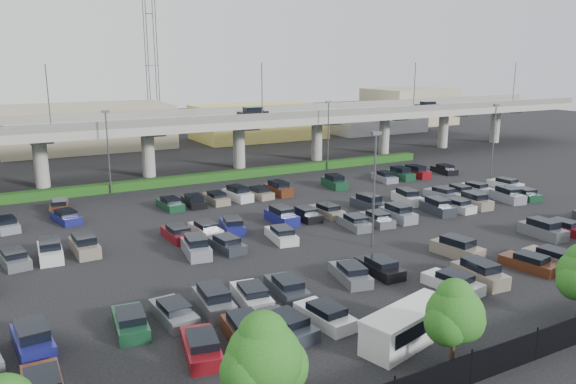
{
  "coord_description": "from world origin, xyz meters",
  "views": [
    {
      "loc": [
        -29.63,
        -45.98,
        16.28
      ],
      "look_at": [
        -0.43,
        6.72,
        2.0
      ],
      "focal_mm": 35.0,
      "sensor_mm": 36.0,
      "label": 1
    }
  ],
  "objects": [
    {
      "name": "hedge",
      "position": [
        0.0,
        25.0,
        0.55
      ],
      "size": [
        66.0,
        1.6,
        1.1
      ],
      "primitive_type": "cube",
      "color": "#173F12",
      "rests_on": "ground"
    },
    {
      "name": "tree_row",
      "position": [
        0.7,
        -26.53,
        3.52
      ],
      "size": [
        65.07,
        3.66,
        5.94
      ],
      "color": "#332316",
      "rests_on": "ground"
    },
    {
      "name": "overpass",
      "position": [
        -0.21,
        31.97,
        6.97
      ],
      "size": [
        150.0,
        13.0,
        15.8
      ],
      "color": "gray",
      "rests_on": "ground"
    },
    {
      "name": "light_poles",
      "position": [
        -4.13,
        2.0,
        6.24
      ],
      "size": [
        66.9,
        48.38,
        10.3
      ],
      "color": "#48494D",
      "rests_on": "ground"
    },
    {
      "name": "parked_cars",
      "position": [
        0.23,
        -3.58,
        0.62
      ],
      "size": [
        62.95,
        41.67,
        1.67
      ],
      "color": "gray",
      "rests_on": "ground"
    },
    {
      "name": "comm_tower",
      "position": [
        4.0,
        74.0,
        15.61
      ],
      "size": [
        2.4,
        2.4,
        30.0
      ],
      "color": "#48494D",
      "rests_on": "ground"
    },
    {
      "name": "shuttle_bus",
      "position": [
        -8.87,
        -23.04,
        1.16
      ],
      "size": [
        7.01,
        3.89,
        2.14
      ],
      "color": "silver",
      "rests_on": "ground"
    },
    {
      "name": "ground",
      "position": [
        0.0,
        0.0,
        0.0
      ],
      "size": [
        280.0,
        280.0,
        0.0
      ],
      "primitive_type": "plane",
      "color": "black"
    },
    {
      "name": "distant_buildings",
      "position": [
        12.38,
        61.81,
        3.74
      ],
      "size": [
        138.0,
        24.0,
        9.0
      ],
      "color": "gray",
      "rests_on": "ground"
    }
  ]
}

